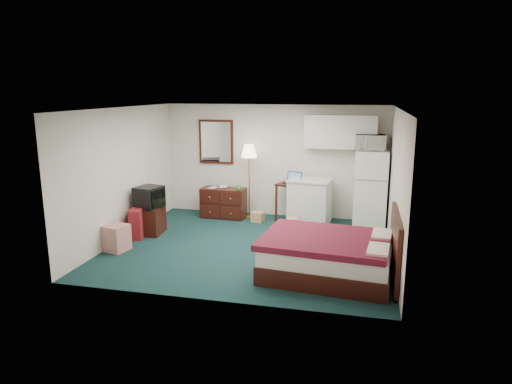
% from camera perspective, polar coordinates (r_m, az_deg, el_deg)
% --- Properties ---
extents(floor, '(5.00, 4.50, 0.01)m').
position_cam_1_polar(floor, '(8.44, -0.71, -6.81)').
color(floor, '#122E2E').
rests_on(floor, ground).
extents(ceiling, '(5.00, 4.50, 0.01)m').
position_cam_1_polar(ceiling, '(7.96, -0.76, 10.40)').
color(ceiling, beige).
rests_on(ceiling, walls).
extents(walls, '(5.01, 4.51, 2.50)m').
position_cam_1_polar(walls, '(8.11, -0.73, 1.54)').
color(walls, beige).
rests_on(walls, floor).
extents(mirror, '(0.80, 0.06, 1.00)m').
position_cam_1_polar(mirror, '(10.53, -5.00, 6.28)').
color(mirror, white).
rests_on(mirror, walls).
extents(upper_cabinets, '(1.50, 0.35, 0.70)m').
position_cam_1_polar(upper_cabinets, '(9.85, 10.51, 7.43)').
color(upper_cabinets, silver).
rests_on(upper_cabinets, walls).
extents(headboard, '(0.06, 1.56, 1.00)m').
position_cam_1_polar(headboard, '(7.10, 16.98, -6.53)').
color(headboard, black).
rests_on(headboard, walls).
extents(dresser, '(1.00, 0.48, 0.67)m').
position_cam_1_polar(dresser, '(10.25, -4.07, -1.36)').
color(dresser, black).
rests_on(dresser, floor).
extents(floor_lamp, '(0.42, 0.42, 1.65)m').
position_cam_1_polar(floor_lamp, '(10.11, -0.86, 1.32)').
color(floor_lamp, gold).
rests_on(floor_lamp, floor).
extents(desk, '(0.83, 0.83, 0.83)m').
position_cam_1_polar(desk, '(10.04, 4.86, -1.20)').
color(desk, black).
rests_on(desk, floor).
extents(exercise_ball, '(0.76, 0.76, 0.60)m').
position_cam_1_polar(exercise_ball, '(10.05, 5.48, -1.86)').
color(exercise_ball, '#354578').
rests_on(exercise_ball, floor).
extents(kitchen_counter, '(0.93, 0.76, 0.92)m').
position_cam_1_polar(kitchen_counter, '(9.85, 6.71, -1.23)').
color(kitchen_counter, silver).
rests_on(kitchen_counter, floor).
extents(fridge, '(0.68, 0.68, 1.60)m').
position_cam_1_polar(fridge, '(9.81, 14.15, 0.44)').
color(fridge, white).
rests_on(fridge, floor).
extents(bed, '(2.05, 1.68, 0.61)m').
position_cam_1_polar(bed, '(7.17, 8.95, -7.98)').
color(bed, '#440517').
rests_on(bed, floor).
extents(tv_stand, '(0.58, 0.63, 0.54)m').
position_cam_1_polar(tv_stand, '(9.37, -13.29, -3.45)').
color(tv_stand, black).
rests_on(tv_stand, floor).
extents(suitcase, '(0.29, 0.40, 0.58)m').
position_cam_1_polar(suitcase, '(9.10, -14.67, -3.85)').
color(suitcase, maroon).
rests_on(suitcase, floor).
extents(retail_box, '(0.45, 0.45, 0.47)m').
position_cam_1_polar(retail_box, '(8.54, -17.05, -5.50)').
color(retail_box, beige).
rests_on(retail_box, floor).
extents(file_bin, '(0.38, 0.28, 0.26)m').
position_cam_1_polar(file_bin, '(10.30, -4.64, -2.47)').
color(file_bin, slate).
rests_on(file_bin, floor).
extents(cardboard_box_a, '(0.28, 0.25, 0.21)m').
position_cam_1_polar(cardboard_box_a, '(9.95, 0.20, -3.13)').
color(cardboard_box_a, tan).
rests_on(cardboard_box_a, floor).
extents(cardboard_box_b, '(0.25, 0.27, 0.24)m').
position_cam_1_polar(cardboard_box_b, '(9.43, 4.52, -3.96)').
color(cardboard_box_b, tan).
rests_on(cardboard_box_b, floor).
extents(laptop, '(0.41, 0.37, 0.23)m').
position_cam_1_polar(laptop, '(9.89, 4.51, 1.74)').
color(laptop, black).
rests_on(laptop, desk).
extents(crt_tv, '(0.56, 0.59, 0.42)m').
position_cam_1_polar(crt_tv, '(9.21, -13.23, -0.63)').
color(crt_tv, black).
rests_on(crt_tv, tv_stand).
extents(microwave, '(0.62, 0.40, 0.39)m').
position_cam_1_polar(microwave, '(9.63, 14.08, 6.25)').
color(microwave, white).
rests_on(microwave, fridge).
extents(book_a, '(0.15, 0.05, 0.20)m').
position_cam_1_polar(book_a, '(10.23, -5.74, 1.09)').
color(book_a, tan).
rests_on(book_a, dresser).
extents(book_b, '(0.17, 0.06, 0.23)m').
position_cam_1_polar(book_b, '(10.28, -4.58, 1.26)').
color(book_b, tan).
rests_on(book_b, dresser).
extents(mug, '(0.15, 0.12, 0.13)m').
position_cam_1_polar(mug, '(9.91, -2.19, 0.55)').
color(mug, '#439339').
rests_on(mug, dresser).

